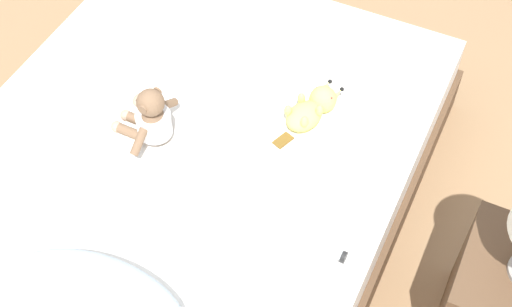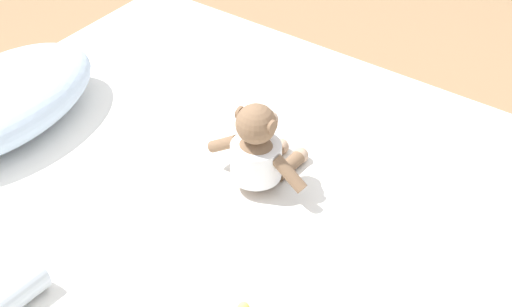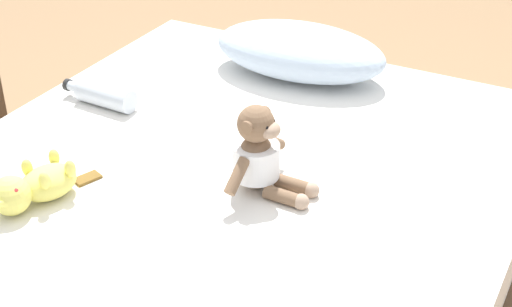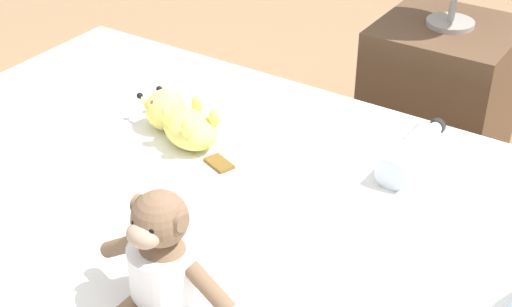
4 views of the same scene
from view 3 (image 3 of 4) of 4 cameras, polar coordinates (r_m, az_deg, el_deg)
name	(u,v)px [view 3 (image 3 of 4)]	position (r m, az deg, el deg)	size (l,w,h in m)	color
ground_plane	(220,294)	(2.23, -2.75, -10.54)	(16.00, 16.00, 0.00)	#93704C
bed	(218,242)	(2.11, -2.88, -6.65)	(1.55, 1.91, 0.39)	brown
pillow	(300,51)	(2.55, 3.31, 7.70)	(0.60, 0.35, 0.17)	silver
plush_monkey	(260,156)	(1.92, 0.28, -0.17)	(0.23, 0.29, 0.24)	brown
plush_yellow_creature	(33,187)	(1.97, -16.43, -2.42)	(0.17, 0.33, 0.10)	#EAE066
glass_bottle	(104,95)	(2.40, -11.38, 4.33)	(0.26, 0.08, 0.07)	silver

